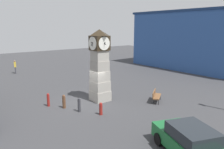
{
  "coord_description": "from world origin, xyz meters",
  "views": [
    {
      "loc": [
        14.36,
        -8.49,
        5.93
      ],
      "look_at": [
        0.06,
        2.47,
        1.99
      ],
      "focal_mm": 35.0,
      "sensor_mm": 36.0,
      "label": 1
    }
  ],
  "objects_px": {
    "pedestrian_crossing_lot": "(15,66)",
    "bollard_near_tower": "(101,109)",
    "bench": "(156,95)",
    "bollard_end_row": "(48,100)",
    "car_silver_hatch": "(189,141)",
    "bollard_far_row": "(64,101)",
    "clock_tower": "(100,67)",
    "bollard_mid_row": "(79,105)"
  },
  "relations": [
    {
      "from": "bollard_far_row",
      "to": "bollard_end_row",
      "type": "distance_m",
      "value": 1.34
    },
    {
      "from": "clock_tower",
      "to": "bollard_end_row",
      "type": "xyz_separation_m",
      "value": [
        -1.26,
        -3.91,
        -2.3
      ]
    },
    {
      "from": "bench",
      "to": "bollard_end_row",
      "type": "bearing_deg",
      "value": -120.37
    },
    {
      "from": "bollard_far_row",
      "to": "pedestrian_crossing_lot",
      "type": "xyz_separation_m",
      "value": [
        -15.27,
        0.41,
        0.47
      ]
    },
    {
      "from": "bollard_mid_row",
      "to": "pedestrian_crossing_lot",
      "type": "xyz_separation_m",
      "value": [
        -16.59,
        -0.14,
        0.46
      ]
    },
    {
      "from": "car_silver_hatch",
      "to": "bench",
      "type": "relative_size",
      "value": 2.62
    },
    {
      "from": "bollard_mid_row",
      "to": "bollard_end_row",
      "type": "relative_size",
      "value": 1.01
    },
    {
      "from": "bench",
      "to": "pedestrian_crossing_lot",
      "type": "bearing_deg",
      "value": -161.67
    },
    {
      "from": "bollard_near_tower",
      "to": "bench",
      "type": "height_order",
      "value": "bench"
    },
    {
      "from": "bollard_mid_row",
      "to": "bollard_end_row",
      "type": "xyz_separation_m",
      "value": [
        -2.4,
        -1.32,
        -0.0
      ]
    },
    {
      "from": "pedestrian_crossing_lot",
      "to": "clock_tower",
      "type": "bearing_deg",
      "value": 10.0
    },
    {
      "from": "bollard_far_row",
      "to": "bench",
      "type": "distance_m",
      "value": 7.26
    },
    {
      "from": "bollard_mid_row",
      "to": "bench",
      "type": "xyz_separation_m",
      "value": [
        1.87,
        5.98,
        0.0
      ]
    },
    {
      "from": "clock_tower",
      "to": "bench",
      "type": "relative_size",
      "value": 3.55
    },
    {
      "from": "bench",
      "to": "pedestrian_crossing_lot",
      "type": "xyz_separation_m",
      "value": [
        -18.46,
        -6.12,
        0.46
      ]
    },
    {
      "from": "bollard_far_row",
      "to": "car_silver_hatch",
      "type": "height_order",
      "value": "car_silver_hatch"
    },
    {
      "from": "car_silver_hatch",
      "to": "bench",
      "type": "xyz_separation_m",
      "value": [
        -6.05,
        4.63,
        -0.26
      ]
    },
    {
      "from": "bollard_far_row",
      "to": "bollard_end_row",
      "type": "height_order",
      "value": "bollard_end_row"
    },
    {
      "from": "bollard_end_row",
      "to": "bollard_near_tower",
      "type": "bearing_deg",
      "value": 30.42
    },
    {
      "from": "bollard_far_row",
      "to": "bollard_near_tower",
      "type": "bearing_deg",
      "value": 28.19
    },
    {
      "from": "clock_tower",
      "to": "bollard_far_row",
      "type": "xyz_separation_m",
      "value": [
        -0.17,
        -3.13,
        -2.3
      ]
    },
    {
      "from": "bollard_far_row",
      "to": "bench",
      "type": "xyz_separation_m",
      "value": [
        3.19,
        6.52,
        0.01
      ]
    },
    {
      "from": "bollard_end_row",
      "to": "clock_tower",
      "type": "bearing_deg",
      "value": 72.12
    },
    {
      "from": "clock_tower",
      "to": "bollard_end_row",
      "type": "bearing_deg",
      "value": -107.88
    },
    {
      "from": "clock_tower",
      "to": "bollard_end_row",
      "type": "relative_size",
      "value": 5.61
    },
    {
      "from": "bollard_end_row",
      "to": "car_silver_hatch",
      "type": "xyz_separation_m",
      "value": [
        10.33,
        2.68,
        0.26
      ]
    },
    {
      "from": "clock_tower",
      "to": "bollard_near_tower",
      "type": "bearing_deg",
      "value": -33.48
    },
    {
      "from": "bollard_mid_row",
      "to": "car_silver_hatch",
      "type": "height_order",
      "value": "car_silver_hatch"
    },
    {
      "from": "bollard_far_row",
      "to": "pedestrian_crossing_lot",
      "type": "height_order",
      "value": "pedestrian_crossing_lot"
    },
    {
      "from": "pedestrian_crossing_lot",
      "to": "bollard_far_row",
      "type": "bearing_deg",
      "value": -1.53
    },
    {
      "from": "clock_tower",
      "to": "bollard_mid_row",
      "type": "bearing_deg",
      "value": -66.16
    },
    {
      "from": "pedestrian_crossing_lot",
      "to": "bollard_near_tower",
      "type": "bearing_deg",
      "value": 3.33
    },
    {
      "from": "bollard_mid_row",
      "to": "car_silver_hatch",
      "type": "relative_size",
      "value": 0.24
    },
    {
      "from": "bollard_near_tower",
      "to": "car_silver_hatch",
      "type": "distance_m",
      "value": 6.56
    },
    {
      "from": "bollard_mid_row",
      "to": "bollard_far_row",
      "type": "relative_size",
      "value": 1.01
    },
    {
      "from": "bollard_near_tower",
      "to": "bollard_end_row",
      "type": "xyz_separation_m",
      "value": [
        -3.8,
        -2.23,
        0.07
      ]
    },
    {
      "from": "car_silver_hatch",
      "to": "pedestrian_crossing_lot",
      "type": "height_order",
      "value": "pedestrian_crossing_lot"
    },
    {
      "from": "bollard_mid_row",
      "to": "pedestrian_crossing_lot",
      "type": "bearing_deg",
      "value": -179.53
    },
    {
      "from": "bollard_near_tower",
      "to": "pedestrian_crossing_lot",
      "type": "distance_m",
      "value": 18.02
    },
    {
      "from": "bollard_near_tower",
      "to": "car_silver_hatch",
      "type": "height_order",
      "value": "car_silver_hatch"
    },
    {
      "from": "bollard_near_tower",
      "to": "bollard_mid_row",
      "type": "relative_size",
      "value": 0.86
    },
    {
      "from": "bollard_near_tower",
      "to": "pedestrian_crossing_lot",
      "type": "height_order",
      "value": "pedestrian_crossing_lot"
    }
  ]
}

